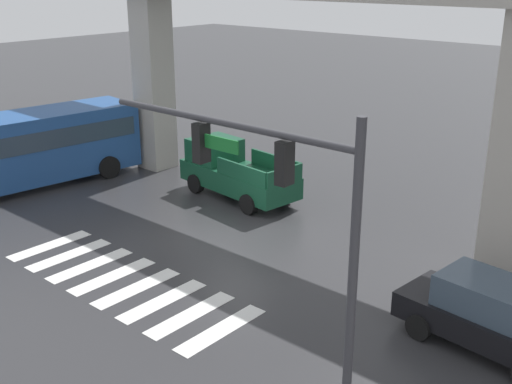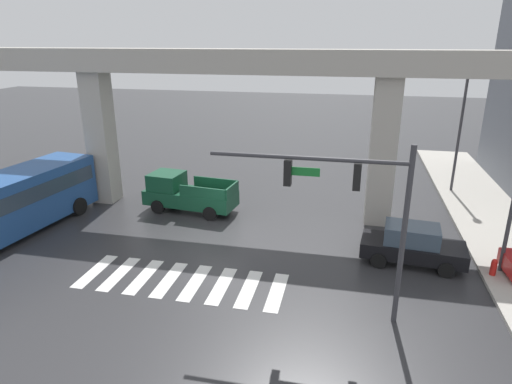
# 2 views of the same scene
# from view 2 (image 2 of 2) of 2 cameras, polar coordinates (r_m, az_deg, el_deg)

# --- Properties ---
(ground_plane) EXTENTS (120.00, 120.00, 0.00)m
(ground_plane) POSITION_cam_2_polar(r_m,az_deg,el_deg) (22.27, -5.15, -5.44)
(ground_plane) COLOR #2D2D30
(crosswalk_stripes) EXTENTS (8.25, 2.80, 0.01)m
(crosswalk_stripes) POSITION_cam_2_polar(r_m,az_deg,el_deg) (18.44, -9.44, -11.17)
(crosswalk_stripes) COLOR silver
(crosswalk_stripes) RESTS_ON ground
(elevated_overpass) EXTENTS (54.90, 1.95, 8.71)m
(elevated_overpass) POSITION_cam_2_polar(r_m,az_deg,el_deg) (23.62, -3.17, 14.63)
(elevated_overpass) COLOR #ADA89E
(elevated_overpass) RESTS_ON ground
(sidewalk_east) EXTENTS (4.00, 36.00, 0.15)m
(sidewalk_east) POSITION_cam_2_polar(r_m,az_deg,el_deg) (24.37, 29.44, -5.56)
(sidewalk_east) COLOR #ADA89E
(sidewalk_east) RESTS_ON ground
(pickup_truck) EXTENTS (5.28, 2.52, 2.08)m
(pickup_truck) POSITION_cam_2_polar(r_m,az_deg,el_deg) (25.21, -8.98, -0.19)
(pickup_truck) COLOR #14472D
(pickup_truck) RESTS_ON ground
(city_bus) EXTENTS (3.79, 11.02, 2.99)m
(city_bus) POSITION_cam_2_polar(r_m,az_deg,el_deg) (24.32, -29.95, -1.51)
(city_bus) COLOR #234C8C
(city_bus) RESTS_ON ground
(sedan_black) EXTENTS (4.45, 2.28, 1.72)m
(sedan_black) POSITION_cam_2_polar(r_m,az_deg,el_deg) (20.32, 19.35, -6.38)
(sedan_black) COLOR black
(sedan_black) RESTS_ON ground
(traffic_signal_mast) EXTENTS (6.49, 0.32, 6.20)m
(traffic_signal_mast) POSITION_cam_2_polar(r_m,az_deg,el_deg) (14.60, 12.16, -0.67)
(traffic_signal_mast) COLOR #38383D
(traffic_signal_mast) RESTS_ON ground
(street_lamp_mid_block) EXTENTS (0.44, 0.70, 7.24)m
(street_lamp_mid_block) POSITION_cam_2_polar(r_m,az_deg,el_deg) (29.66, 24.79, 8.33)
(street_lamp_mid_block) COLOR #38383D
(street_lamp_mid_block) RESTS_ON ground
(fire_hydrant) EXTENTS (0.24, 0.24, 0.85)m
(fire_hydrant) POSITION_cam_2_polar(r_m,az_deg,el_deg) (20.58, 28.09, -8.62)
(fire_hydrant) COLOR red
(fire_hydrant) RESTS_ON ground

